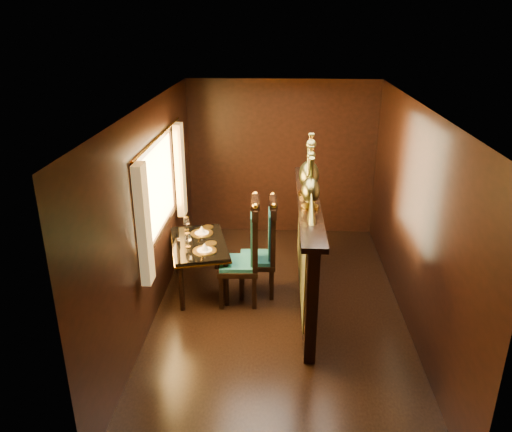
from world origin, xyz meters
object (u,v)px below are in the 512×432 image
object	(u,v)px
chair_right	(266,244)
peacock_left	(311,180)
dining_table	(199,247)
peacock_right	(309,163)
chair_left	(248,248)

from	to	relation	value
chair_right	peacock_left	xyz separation A→B (m)	(0.50, -0.45, 1.01)
dining_table	peacock_right	size ratio (longest dim) A/B	1.58
peacock_right	chair_left	bearing A→B (deg)	-162.97
dining_table	chair_left	bearing A→B (deg)	-37.03
chair_left	peacock_left	world-z (taller)	peacock_left
chair_left	chair_right	world-z (taller)	chair_left
dining_table	peacock_left	xyz separation A→B (m)	(1.38, -0.52, 1.10)
peacock_right	dining_table	bearing A→B (deg)	177.65
peacock_right	chair_right	bearing A→B (deg)	-179.34
dining_table	peacock_left	distance (m)	1.84
dining_table	peacock_right	world-z (taller)	peacock_right
peacock_left	dining_table	bearing A→B (deg)	159.47
dining_table	chair_right	world-z (taller)	chair_right
dining_table	chair_left	distance (m)	0.73
chair_right	peacock_right	distance (m)	1.19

